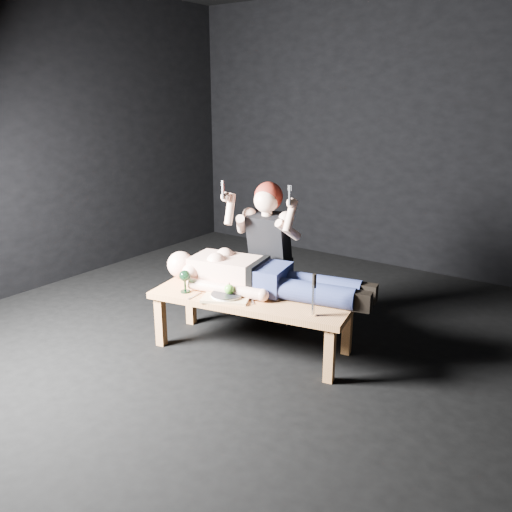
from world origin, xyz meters
name	(u,v)px	position (x,y,z in m)	size (l,w,h in m)	color
ground	(254,337)	(0.00, 0.00, 0.00)	(5.00, 5.00, 0.00)	black
back_wall	(385,133)	(0.00, 2.50, 1.50)	(5.00, 5.00, 0.00)	black
table	(252,322)	(0.11, -0.18, 0.23)	(1.53, 0.57, 0.45)	#D1864A
lying_man	(265,274)	(0.14, -0.05, 0.59)	(1.64, 0.50, 0.28)	#DBA48B
kneeling_woman	(273,253)	(-0.03, 0.31, 0.64)	(0.69, 0.77, 1.29)	black
serving_tray	(227,297)	(0.00, -0.35, 0.46)	(0.35, 0.25, 0.02)	tan
plate	(227,295)	(0.00, -0.35, 0.48)	(0.23, 0.23, 0.02)	white
apple	(229,289)	(0.02, -0.34, 0.53)	(0.08, 0.08, 0.08)	#529726
goblet	(185,281)	(-0.35, -0.43, 0.54)	(0.09, 0.09, 0.18)	black
fork_flat	(194,296)	(-0.23, -0.45, 0.45)	(0.01, 0.16, 0.01)	#B2B2B7
knife_flat	(245,302)	(0.16, -0.33, 0.45)	(0.01, 0.16, 0.01)	#B2B2B7
spoon_flat	(252,300)	(0.17, -0.27, 0.45)	(0.01, 0.16, 0.01)	#B2B2B7
carving_knife	(314,295)	(0.68, -0.25, 0.60)	(0.04, 0.04, 0.30)	#B2B2B7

